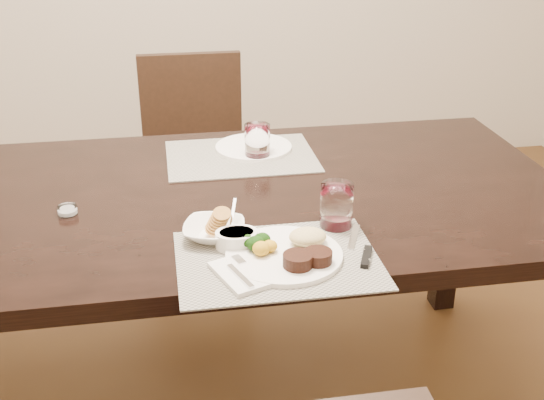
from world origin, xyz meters
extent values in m
cube|color=black|center=(0.00, 0.00, 0.72)|extent=(2.00, 1.00, 0.05)
cube|color=black|center=(0.92, 0.42, 0.35)|extent=(0.08, 0.08, 0.70)
cube|color=black|center=(0.00, 0.85, 0.43)|extent=(0.42, 0.42, 0.04)
cube|color=black|center=(-0.18, 0.67, 0.21)|extent=(0.04, 0.04, 0.41)
cube|color=black|center=(0.18, 0.67, 0.21)|extent=(0.04, 0.04, 0.41)
cube|color=black|center=(-0.18, 1.03, 0.21)|extent=(0.04, 0.04, 0.41)
cube|color=black|center=(0.18, 1.03, 0.21)|extent=(0.04, 0.04, 0.41)
cube|color=black|center=(0.00, 1.04, 0.68)|extent=(0.42, 0.04, 0.45)
cube|color=gray|center=(0.11, -0.39, 0.75)|extent=(0.46, 0.34, 0.00)
cube|color=gray|center=(0.11, 0.26, 0.75)|extent=(0.46, 0.34, 0.00)
cylinder|color=white|center=(0.13, -0.39, 0.76)|extent=(0.27, 0.27, 0.01)
cylinder|color=black|center=(0.15, -0.45, 0.78)|extent=(0.07, 0.07, 0.03)
cylinder|color=black|center=(0.19, -0.44, 0.78)|extent=(0.06, 0.06, 0.03)
ellipsoid|color=#DEC985|center=(0.19, -0.35, 0.78)|extent=(0.09, 0.07, 0.04)
ellipsoid|color=#143B0B|center=(0.06, -0.36, 0.78)|extent=(0.04, 0.04, 0.03)
ellipsoid|color=#C58F19|center=(0.07, -0.39, 0.78)|extent=(0.04, 0.04, 0.03)
cube|color=silver|center=(0.02, -0.45, 0.76)|extent=(0.13, 0.17, 0.01)
cube|color=silver|center=(0.02, -0.47, 0.77)|extent=(0.05, 0.10, 0.00)
cube|color=silver|center=(0.02, -0.40, 0.77)|extent=(0.03, 0.04, 0.00)
cube|color=silver|center=(0.31, -0.32, 0.76)|extent=(0.06, 0.12, 0.00)
cube|color=black|center=(0.31, -0.43, 0.76)|extent=(0.05, 0.09, 0.01)
imported|color=white|center=(-0.02, -0.26, 0.77)|extent=(0.18, 0.18, 0.04)
cylinder|color=#A86B34|center=(-0.02, -0.26, 0.80)|extent=(0.04, 0.05, 0.05)
cylinder|color=white|center=(0.03, -0.32, 0.77)|extent=(0.10, 0.10, 0.04)
cylinder|color=#0D3911|center=(0.03, -0.32, 0.79)|extent=(0.08, 0.08, 0.01)
cube|color=silver|center=(0.03, -0.25, 0.81)|extent=(0.01, 0.07, 0.05)
cylinder|color=white|center=(0.28, -0.25, 0.81)|extent=(0.08, 0.08, 0.11)
cylinder|color=#36040C|center=(0.28, -0.25, 0.77)|extent=(0.07, 0.07, 0.03)
cylinder|color=white|center=(0.16, 0.31, 0.76)|extent=(0.24, 0.24, 0.01)
cylinder|color=white|center=(0.16, 0.23, 0.81)|extent=(0.08, 0.08, 0.11)
cylinder|color=#36040C|center=(0.16, 0.23, 0.77)|extent=(0.07, 0.07, 0.03)
cylinder|color=white|center=(-0.38, -0.07, 0.76)|extent=(0.05, 0.05, 0.02)
cylinder|color=white|center=(-0.38, -0.07, 0.76)|extent=(0.04, 0.04, 0.01)
camera|label=1|loc=(-0.13, -1.72, 1.54)|focal=45.00mm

